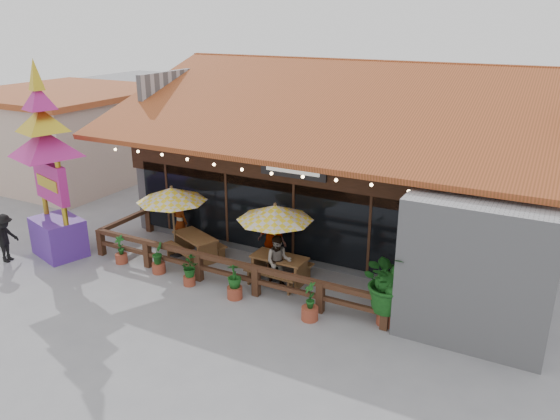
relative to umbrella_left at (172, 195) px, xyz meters
The scene contains 19 objects.
ground 4.83m from the umbrella_left, ahead, with size 100.00×100.00×0.00m, color gray.
restaurant_building 7.52m from the umbrella_left, 52.81° to the left, with size 15.50×14.73×6.09m.
patio_railing 2.69m from the umbrella_left, 23.63° to the right, with size 10.00×2.60×0.92m.
neighbor_building 11.99m from the umbrella_left, 153.35° to the left, with size 8.40×8.40×4.22m.
umbrella_left is the anchor object (origin of this frame).
umbrella_right 3.77m from the umbrella_left, ahead, with size 2.90×2.90×2.45m.
picnic_table_left 1.76m from the umbrella_left, 11.61° to the left, with size 2.06×1.94×0.79m.
picnic_table_right 4.25m from the umbrella_left, ahead, with size 1.69×1.47×0.80m.
thai_sign_tower 4.16m from the umbrella_left, 153.09° to the right, with size 3.16×3.16×6.87m.
tropical_plant 7.68m from the umbrella_left, ahead, with size 2.00×1.96×2.09m.
diner_a 1.60m from the umbrella_left, 116.06° to the left, with size 0.60×0.39×1.64m, color #3D2113.
diner_b 4.31m from the umbrella_left, ahead, with size 0.77×0.60×1.59m, color #3D2113.
diner_c 3.61m from the umbrella_left, 11.70° to the left, with size 1.03×0.43×1.76m, color #3D2113.
pedestrian 5.57m from the umbrella_left, 147.22° to the right, with size 1.04×0.60×1.62m, color black.
planter_a 2.47m from the umbrella_left, 132.22° to the right, with size 0.39×0.39×0.95m.
planter_b 2.15m from the umbrella_left, 74.32° to the right, with size 0.41×0.44×1.01m.
planter_c 2.81m from the umbrella_left, 41.61° to the right, with size 0.68×0.65×0.88m.
planter_d 4.02m from the umbrella_left, 25.01° to the right, with size 0.54×0.54×1.07m.
planter_e 6.16m from the umbrella_left, 15.74° to the right, with size 0.45×0.47×1.10m.
Camera 1 is at (6.66, -12.48, 7.59)m, focal length 35.00 mm.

